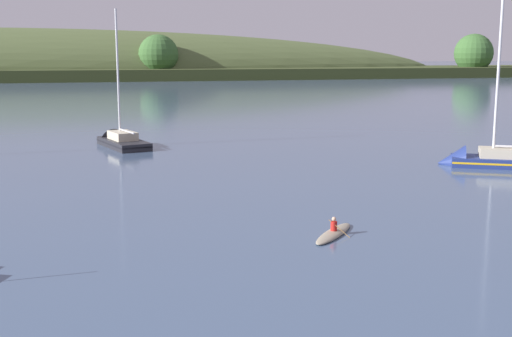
# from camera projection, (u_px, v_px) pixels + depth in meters

# --- Properties ---
(far_shoreline_hill) EXTENTS (443.62, 92.13, 36.31)m
(far_shoreline_hill) POSITION_uv_depth(u_px,v_px,m) (3.00, 78.00, 235.49)
(far_shoreline_hill) COLOR #35401E
(far_shoreline_hill) RESTS_ON ground
(sailboat_near_mooring) EXTENTS (4.57, 9.08, 14.23)m
(sailboat_near_mooring) POSITION_uv_depth(u_px,v_px,m) (120.00, 143.00, 63.02)
(sailboat_near_mooring) COLOR #232328
(sailboat_near_mooring) RESTS_ON ground
(sailboat_far_left) EXTENTS (9.64, 7.64, 15.34)m
(sailboat_far_left) POSITION_uv_depth(u_px,v_px,m) (489.00, 163.00, 51.57)
(sailboat_far_left) COLOR navy
(sailboat_far_left) RESTS_ON ground
(canoe_with_paddler) EXTENTS (3.62, 3.64, 1.02)m
(canoe_with_paddler) POSITION_uv_depth(u_px,v_px,m) (334.00, 233.00, 31.98)
(canoe_with_paddler) COLOR gray
(canoe_with_paddler) RESTS_ON ground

